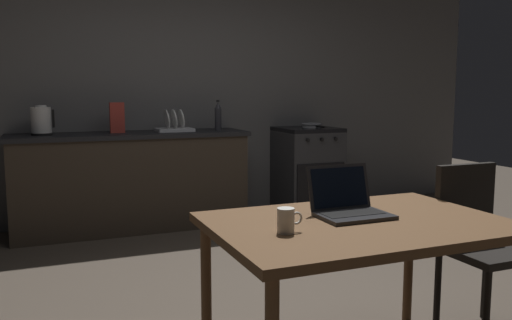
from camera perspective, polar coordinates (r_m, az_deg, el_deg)
ground_plane at (r=3.39m, az=3.63°, el=-14.92°), size 12.00×12.00×0.00m
back_wall at (r=5.59m, az=-4.89°, el=7.91°), size 6.40×0.10×2.67m
kitchen_counter at (r=5.11m, az=-13.19°, el=-2.17°), size 2.16×0.64×0.90m
stove_oven at (r=5.69m, az=5.50°, el=-1.06°), size 0.60×0.62×0.90m
dining_table at (r=2.41m, az=10.91°, el=-7.93°), size 1.29×0.88×0.72m
chair at (r=3.09m, az=22.67°, el=-7.60°), size 0.40×0.40×0.89m
laptop at (r=2.47m, az=9.96°, el=-4.88°), size 0.32×0.28×0.22m
electric_kettle at (r=4.98m, az=-22.02°, el=3.91°), size 0.20×0.18×0.26m
bottle at (r=5.19m, az=-4.09°, el=4.71°), size 0.07×0.07×0.30m
frying_pan at (r=5.64m, az=6.06°, el=3.73°), size 0.22×0.39×0.05m
coffee_mug at (r=2.15m, az=3.27°, el=-6.48°), size 0.11×0.07×0.10m
cereal_box at (r=5.05m, az=-14.67°, el=4.41°), size 0.13×0.05×0.28m
dish_rack at (r=5.13m, az=-8.74°, el=3.58°), size 0.34×0.26×0.21m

